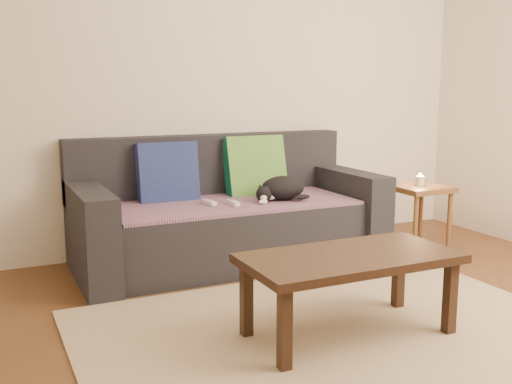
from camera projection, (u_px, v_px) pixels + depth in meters
ground at (354, 346)px, 2.85m from camera, size 4.50×4.50×0.00m
back_wall at (204, 75)px, 4.40m from camera, size 4.50×0.04×2.60m
sofa at (227, 218)px, 4.20m from camera, size 2.10×0.94×0.87m
throw_blanket at (232, 203)px, 4.09m from camera, size 1.66×0.74×0.02m
cushion_navy at (168, 173)px, 4.13m from camera, size 0.42×0.16×0.43m
cushion_green at (255, 167)px, 4.41m from camera, size 0.46×0.22×0.47m
cat at (281, 189)px, 4.15m from camera, size 0.43×0.33×0.17m
wii_remote_a at (209, 203)px, 3.99m from camera, size 0.06×0.15×0.03m
wii_remote_b at (233, 203)px, 3.97m from camera, size 0.04×0.15×0.03m
side_table at (419, 197)px, 4.45m from camera, size 0.39×0.39×0.49m
candle at (420, 181)px, 4.43m from camera, size 0.06×0.06×0.09m
rug at (336, 333)px, 2.98m from camera, size 2.50×1.80×0.01m
coffee_table at (350, 265)px, 2.90m from camera, size 1.05×0.52×0.42m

